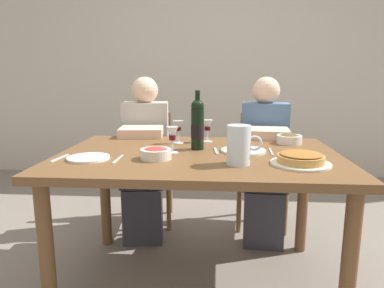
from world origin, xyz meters
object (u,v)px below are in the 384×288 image
diner_left (145,151)px  chair_right (262,161)px  dining_table (199,170)px  wine_glass_centre (207,126)px  olive_bowl (289,138)px  water_pitcher (239,147)px  salad_bowl (156,153)px  dinner_plate_right_setting (88,158)px  baked_tart (301,159)px  wine_glass_left_diner (172,135)px  chair_left (149,159)px  wine_glass_right_diner (178,127)px  diner_right (264,153)px  wine_bottle (198,124)px  dinner_plate_left_setting (243,151)px

diner_left → chair_right: bearing=-170.7°
dining_table → wine_glass_centre: wine_glass_centre is taller
olive_bowl → chair_right: (-0.08, 0.60, -0.30)m
dining_table → wine_glass_centre: size_ratio=10.76×
chair_right → water_pitcher: bearing=81.7°
dining_table → salad_bowl: 0.28m
olive_bowl → dinner_plate_right_setting: 1.18m
baked_tart → wine_glass_left_diner: size_ratio=1.96×
olive_bowl → diner_left: bearing=159.9°
water_pitcher → salad_bowl: bearing=169.5°
wine_glass_centre → chair_left: 0.84m
baked_tart → dining_table: bearing=157.3°
wine_glass_right_diner → diner_right: (0.58, 0.40, -0.24)m
dining_table → wine_glass_left_diner: bearing=-180.0°
wine_glass_left_diner → wine_glass_centre: size_ratio=1.02×
baked_tart → wine_glass_centre: wine_glass_centre is taller
wine_glass_centre → dinner_plate_right_setting: 0.77m
water_pitcher → baked_tart: 0.30m
dining_table → chair_left: bearing=116.9°
olive_bowl → wine_glass_left_diner: bearing=-155.4°
wine_bottle → salad_bowl: bearing=-127.9°
wine_bottle → wine_glass_centre: (0.05, 0.22, -0.04)m
water_pitcher → wine_glass_left_diner: bearing=147.2°
wine_glass_centre → wine_bottle: bearing=-102.3°
water_pitcher → wine_glass_left_diner: size_ratio=1.30×
chair_left → diner_left: size_ratio=0.75×
diner_left → diner_right: same height
chair_left → wine_glass_centre: bearing=125.0°
baked_tart → dinner_plate_right_setting: 1.03m
dinner_plate_right_setting → diner_left: 0.86m
dining_table → diner_left: diner_left is taller
olive_bowl → diner_right: size_ratio=0.13×
wine_glass_left_diner → diner_right: (0.58, 0.67, -0.24)m
water_pitcher → diner_right: 0.95m
wine_bottle → water_pitcher: size_ratio=1.78×
diner_left → water_pitcher: bearing=120.1°
chair_left → wine_glass_right_diner: bearing=111.0°
olive_bowl → wine_glass_centre: bearing=177.9°
olive_bowl → dinner_plate_right_setting: olive_bowl is taller
wine_bottle → dinner_plate_right_setting: size_ratio=1.56×
dining_table → wine_bottle: (-0.01, 0.10, 0.23)m
diner_right → dinner_plate_right_setting: bearing=45.2°
dining_table → dinner_plate_left_setting: bearing=13.2°
wine_bottle → chair_right: (0.47, 0.80, -0.40)m
water_pitcher → chair_left: water_pitcher is taller
dining_table → baked_tart: baked_tart is taller
baked_tart → wine_glass_right_diner: size_ratio=2.00×
olive_bowl → wine_glass_centre: (-0.50, 0.02, 0.07)m
wine_bottle → chair_left: 1.00m
diner_right → salad_bowl: bearing=56.1°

